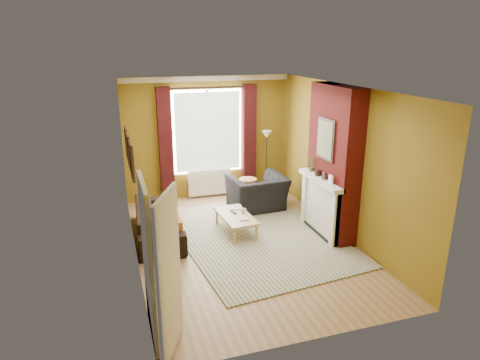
{
  "coord_description": "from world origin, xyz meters",
  "views": [
    {
      "loc": [
        -2.19,
        -6.69,
        3.51
      ],
      "look_at": [
        0.0,
        0.25,
        1.15
      ],
      "focal_mm": 32.0,
      "sensor_mm": 36.0,
      "label": 1
    }
  ],
  "objects_px": {
    "coffee_table": "(236,217)",
    "floor_lamp": "(266,145)",
    "armchair": "(257,193)",
    "wicker_stool": "(248,189)",
    "sofa": "(159,221)"
  },
  "relations": [
    {
      "from": "coffee_table",
      "to": "floor_lamp",
      "type": "distance_m",
      "value": 2.47
    },
    {
      "from": "armchair",
      "to": "floor_lamp",
      "type": "xyz_separation_m",
      "value": [
        0.53,
        0.85,
        0.85
      ]
    },
    {
      "from": "coffee_table",
      "to": "wicker_stool",
      "type": "height_order",
      "value": "wicker_stool"
    },
    {
      "from": "sofa",
      "to": "coffee_table",
      "type": "bearing_deg",
      "value": -98.78
    },
    {
      "from": "sofa",
      "to": "wicker_stool",
      "type": "relative_size",
      "value": 4.03
    },
    {
      "from": "sofa",
      "to": "coffee_table",
      "type": "height_order",
      "value": "sofa"
    },
    {
      "from": "armchair",
      "to": "coffee_table",
      "type": "bearing_deg",
      "value": 48.52
    },
    {
      "from": "wicker_stool",
      "to": "floor_lamp",
      "type": "relative_size",
      "value": 0.33
    },
    {
      "from": "floor_lamp",
      "to": "armchair",
      "type": "bearing_deg",
      "value": -121.7
    },
    {
      "from": "armchair",
      "to": "wicker_stool",
      "type": "distance_m",
      "value": 0.61
    },
    {
      "from": "floor_lamp",
      "to": "sofa",
      "type": "bearing_deg",
      "value": -150.22
    },
    {
      "from": "coffee_table",
      "to": "floor_lamp",
      "type": "bearing_deg",
      "value": 50.43
    },
    {
      "from": "armchair",
      "to": "wicker_stool",
      "type": "height_order",
      "value": "armchair"
    },
    {
      "from": "armchair",
      "to": "floor_lamp",
      "type": "height_order",
      "value": "floor_lamp"
    },
    {
      "from": "armchair",
      "to": "floor_lamp",
      "type": "distance_m",
      "value": 1.31
    }
  ]
}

